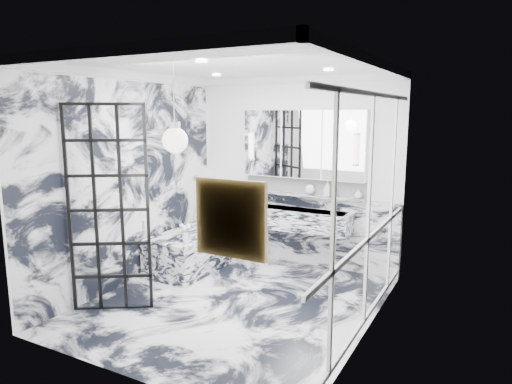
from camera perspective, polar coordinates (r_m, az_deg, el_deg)
The scene contains 25 objects.
floor at distance 5.70m, azimuth -2.69°, elevation -13.62°, with size 3.60×3.60×0.00m, color silver.
ceiling at distance 5.26m, azimuth -2.95°, elevation 15.62°, with size 3.60×3.60×0.00m, color white.
wall_back at distance 6.89m, azimuth 4.93°, elevation 2.57°, with size 3.60×3.60×0.00m, color white.
wall_front at distance 3.90m, azimuth -16.58°, elevation -3.48°, with size 3.60×3.60×0.00m, color white.
wall_left at distance 6.27m, azimuth -15.45°, elevation 1.52°, with size 3.60×3.60×0.00m, color white.
wall_right at distance 4.69m, azimuth 14.17°, elevation -1.15°, with size 3.60×3.60×0.00m, color white.
marble_clad_back at distance 7.03m, azimuth 4.74°, elevation -4.54°, with size 3.18×0.05×1.05m, color silver.
marble_clad_left at distance 6.27m, azimuth -15.33°, elevation 0.97°, with size 0.02×3.56×2.68m, color silver.
panel_molding at distance 4.72m, azimuth 13.89°, elevation -2.32°, with size 0.03×3.40×2.30m, color white.
soap_bottle_a at distance 6.64m, azimuth 8.94°, elevation 0.51°, with size 0.09×0.09×0.23m, color #8C5919.
soap_bottle_b at distance 6.65m, azimuth 8.84°, elevation 0.32°, with size 0.08×0.09×0.18m, color #4C4C51.
soap_bottle_c at distance 6.52m, azimuth 12.68°, elevation -0.21°, with size 0.11×0.11×0.14m, color silver.
face_pot at distance 6.74m, azimuth 6.76°, elevation 0.35°, with size 0.14×0.14×0.14m, color white.
amber_bottle at distance 6.62m, azimuth 9.81°, elevation -0.12°, with size 0.04×0.04×0.10m, color #8C5919.
flower_vase at distance 6.30m, azimuth -8.78°, elevation -5.55°, with size 0.08×0.08×0.12m, color silver.
crittall_door at distance 5.44m, azimuth -17.95°, elevation -2.16°, with size 0.88×0.04×2.37m, color black, non-canonical shape.
artwork at distance 3.28m, azimuth -3.18°, elevation -3.35°, with size 0.47×0.05×0.47m, color #B57A12.
pendant_light at distance 4.29m, azimuth -10.09°, elevation 6.38°, with size 0.24×0.24×0.24m, color white.
trough_sink at distance 6.73m, azimuth 5.19°, elevation -3.41°, with size 1.60×0.45×0.30m, color silver.
ledge at distance 6.81m, azimuth 5.78°, elevation -0.34°, with size 1.90×0.14×0.04m, color silver.
subway_tile at distance 6.84m, azimuth 5.99°, elevation 0.85°, with size 1.90×0.03×0.23m, color white.
mirror_cabinet at distance 6.72m, azimuth 5.90°, elevation 5.97°, with size 1.90×0.16×1.00m, color white.
sconce_left at distance 6.99m, azimuth -0.66°, elevation 5.84°, with size 0.07×0.07×0.40m, color white.
sconce_right at distance 6.37m, azimuth 12.43°, elevation 5.21°, with size 0.07×0.07×0.40m, color white.
bathtub at distance 6.92m, azimuth -7.29°, elevation -6.98°, with size 0.75×1.65×0.55m, color silver.
Camera 1 is at (2.70, -4.48, 2.28)m, focal length 32.00 mm.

